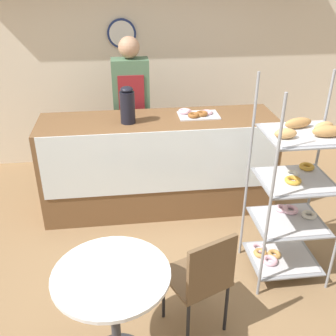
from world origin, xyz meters
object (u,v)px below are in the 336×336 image
cafe_chair (203,276)px  donut_tray_counter (196,114)px  cafe_table (113,297)px  coffee_carafe (127,105)px  pastry_rack (293,194)px  person_worker (132,107)px

cafe_chair → donut_tray_counter: 1.83m
cafe_table → coffee_carafe: (0.17, 1.79, 0.60)m
coffee_carafe → donut_tray_counter: coffee_carafe is taller
pastry_rack → donut_tray_counter: (-0.55, 1.18, 0.26)m
pastry_rack → cafe_chair: pastry_rack is taller
cafe_chair → donut_tray_counter: bearing=-121.9°
cafe_chair → coffee_carafe: size_ratio=2.44×
person_worker → coffee_carafe: person_worker is taller
pastry_rack → donut_tray_counter: size_ratio=4.12×
donut_tray_counter → person_worker: bearing=140.6°
cafe_chair → person_worker: bearing=-104.1°
person_worker → coffee_carafe: 0.67m
donut_tray_counter → pastry_rack: bearing=-65.1°
pastry_rack → cafe_table: bearing=-153.2°
cafe_table → donut_tray_counter: (0.86, 1.89, 0.45)m
pastry_rack → person_worker: bearing=124.7°
person_worker → donut_tray_counter: (0.63, -0.51, 0.08)m
cafe_chair → cafe_table: bearing=-8.0°
cafe_table → person_worker: bearing=84.5°
person_worker → cafe_table: 2.45m
pastry_rack → coffee_carafe: size_ratio=4.71×
coffee_carafe → donut_tray_counter: 0.71m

